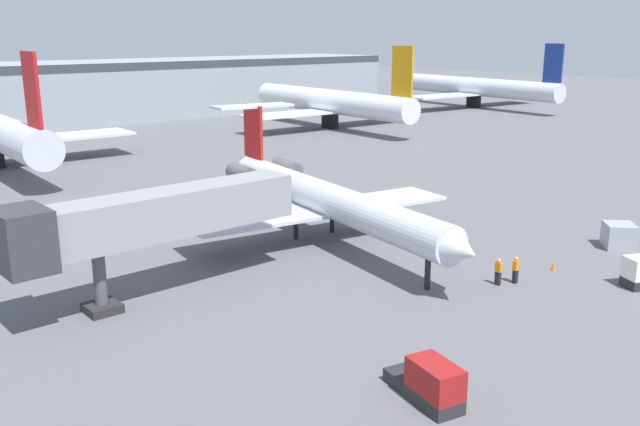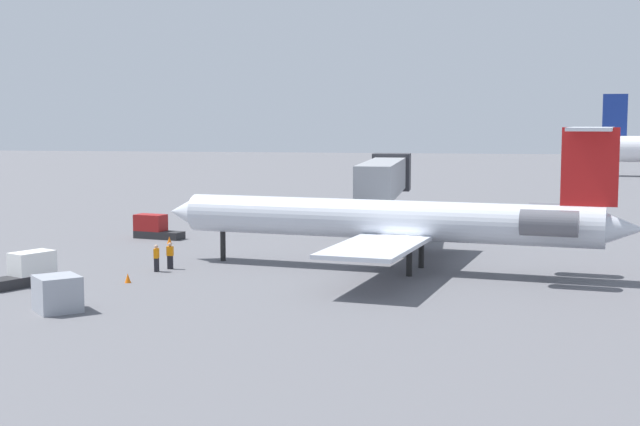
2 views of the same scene
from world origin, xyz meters
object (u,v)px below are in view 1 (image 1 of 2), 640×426
(regional_jet, at_px, (321,196))
(parked_airliner_east_mid, at_px, (331,102))
(baggage_tug_lead, at_px, (430,384))
(parked_airliner_east_end, at_px, (475,87))
(cargo_container_uld, at_px, (619,236))
(ground_crew_marshaller, at_px, (516,270))
(ground_crew_loader, at_px, (498,272))
(jet_bridge, at_px, (141,219))
(traffic_cone_mid, at_px, (431,357))
(traffic_cone_near, at_px, (554,266))

(regional_jet, relative_size, parked_airliner_east_mid, 0.83)
(baggage_tug_lead, height_order, parked_airliner_east_end, parked_airliner_east_end)
(cargo_container_uld, bearing_deg, baggage_tug_lead, -169.04)
(ground_crew_marshaller, bearing_deg, ground_crew_loader, 155.25)
(jet_bridge, xyz_separation_m, ground_crew_marshaller, (18.50, -12.21, -3.96))
(baggage_tug_lead, relative_size, traffic_cone_mid, 7.66)
(cargo_container_uld, relative_size, traffic_cone_near, 5.27)
(cargo_container_uld, height_order, traffic_cone_mid, cargo_container_uld)
(jet_bridge, distance_m, baggage_tug_lead, 18.81)
(regional_jet, relative_size, traffic_cone_near, 55.35)
(traffic_cone_mid, height_order, parked_airliner_east_end, parked_airliner_east_end)
(regional_jet, distance_m, traffic_cone_near, 16.93)
(ground_crew_marshaller, distance_m, ground_crew_loader, 1.19)
(ground_crew_marshaller, relative_size, baggage_tug_lead, 0.40)
(regional_jet, distance_m, parked_airliner_east_end, 98.44)
(ground_crew_marshaller, bearing_deg, parked_airliner_east_mid, 57.63)
(baggage_tug_lead, xyz_separation_m, traffic_cone_mid, (2.74, 2.25, -0.56))
(baggage_tug_lead, relative_size, traffic_cone_near, 7.66)
(traffic_cone_near, bearing_deg, cargo_container_uld, -2.75)
(ground_crew_loader, distance_m, traffic_cone_near, 5.09)
(traffic_cone_near, height_order, parked_airliner_east_end, parked_airliner_east_end)
(jet_bridge, bearing_deg, baggage_tug_lead, -78.38)
(jet_bridge, height_order, traffic_cone_mid, jet_bridge)
(ground_crew_marshaller, height_order, baggage_tug_lead, baggage_tug_lead)
(regional_jet, height_order, traffic_cone_mid, regional_jet)
(traffic_cone_mid, xyz_separation_m, parked_airliner_east_mid, (50.25, 63.81, 3.91))
(cargo_container_uld, xyz_separation_m, parked_airliner_east_end, (70.07, 65.57, 3.23))
(baggage_tug_lead, xyz_separation_m, traffic_cone_near, (18.71, 5.53, -0.56))
(traffic_cone_near, bearing_deg, jet_bridge, 150.89)
(traffic_cone_near, bearing_deg, parked_airliner_east_mid, 60.48)
(cargo_container_uld, xyz_separation_m, parked_airliner_east_mid, (26.40, 60.91, 3.30))
(ground_crew_marshaller, xyz_separation_m, ground_crew_loader, (-1.08, 0.50, 0.00))
(regional_jet, bearing_deg, jet_bridge, -170.10)
(ground_crew_loader, bearing_deg, baggage_tug_lead, -155.33)
(jet_bridge, relative_size, baggage_tug_lead, 4.14)
(jet_bridge, height_order, parked_airliner_east_end, parked_airliner_east_end)
(cargo_container_uld, relative_size, parked_airliner_east_end, 0.07)
(traffic_cone_near, height_order, traffic_cone_mid, same)
(traffic_cone_mid, xyz_separation_m, parked_airliner_east_end, (93.92, 68.47, 3.84))
(jet_bridge, height_order, ground_crew_marshaller, jet_bridge)
(regional_jet, distance_m, traffic_cone_mid, 20.83)
(baggage_tug_lead, bearing_deg, regional_jet, 60.20)
(jet_bridge, xyz_separation_m, traffic_cone_near, (22.42, -12.48, -4.54))
(jet_bridge, bearing_deg, ground_crew_loader, -33.91)
(jet_bridge, xyz_separation_m, ground_crew_loader, (17.42, -11.71, -3.96))
(regional_jet, bearing_deg, ground_crew_loader, -82.70)
(traffic_cone_near, bearing_deg, regional_jet, 114.24)
(ground_crew_loader, relative_size, traffic_cone_near, 3.07)
(traffic_cone_mid, distance_m, parked_airliner_east_mid, 81.32)
(ground_crew_loader, distance_m, parked_airliner_east_end, 105.07)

